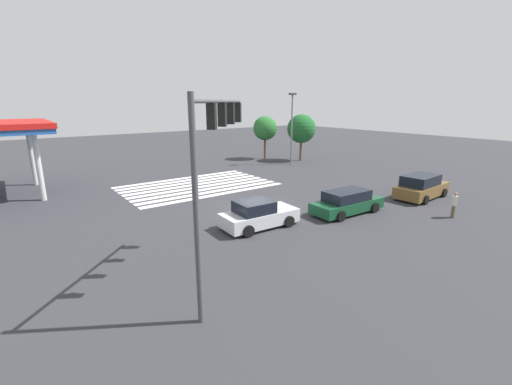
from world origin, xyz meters
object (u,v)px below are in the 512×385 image
(car_0, at_px, (347,202))
(car_2, at_px, (421,187))
(pedestrian, at_px, (454,204))
(street_light_pole_a, at_px, (292,122))
(tree_corner_b, at_px, (265,128))
(traffic_signal_mast, at_px, (216,144))
(tree_corner_a, at_px, (301,129))
(car_1, at_px, (258,215))

(car_0, distance_m, car_2, 7.08)
(pedestrian, xyz_separation_m, street_light_pole_a, (-4.37, -19.12, 3.71))
(car_0, bearing_deg, tree_corner_b, 68.51)
(pedestrian, bearing_deg, traffic_signal_mast, 37.56)
(street_light_pole_a, bearing_deg, pedestrian, 77.12)
(traffic_signal_mast, relative_size, car_0, 1.41)
(car_0, bearing_deg, street_light_pole_a, 62.15)
(pedestrian, bearing_deg, tree_corner_b, -56.51)
(car_2, relative_size, tree_corner_b, 0.95)
(pedestrian, bearing_deg, tree_corner_a, -64.93)
(pedestrian, relative_size, street_light_pole_a, 0.20)
(traffic_signal_mast, height_order, car_0, traffic_signal_mast)
(car_2, height_order, tree_corner_a, tree_corner_a)
(traffic_signal_mast, height_order, pedestrian, traffic_signal_mast)
(tree_corner_a, bearing_deg, car_0, 54.68)
(traffic_signal_mast, bearing_deg, car_2, -39.31)
(car_0, distance_m, street_light_pole_a, 17.61)
(car_1, xyz_separation_m, pedestrian, (-10.24, 5.61, 0.16))
(pedestrian, relative_size, tree_corner_a, 0.29)
(car_1, relative_size, tree_corner_b, 0.86)
(traffic_signal_mast, xyz_separation_m, street_light_pole_a, (-19.36, -17.44, -0.69))
(street_light_pole_a, distance_m, tree_corner_b, 4.77)
(pedestrian, height_order, tree_corner_a, tree_corner_a)
(street_light_pole_a, bearing_deg, car_2, 83.73)
(car_1, bearing_deg, traffic_signal_mast, -137.66)
(car_1, relative_size, pedestrian, 2.80)
(car_2, height_order, pedestrian, car_2)
(car_1, distance_m, car_2, 13.07)
(car_0, height_order, car_1, car_1)
(car_1, bearing_deg, tree_corner_b, 53.91)
(pedestrian, bearing_deg, street_light_pole_a, -58.93)
(pedestrian, distance_m, tree_corner_b, 24.36)
(car_2, distance_m, street_light_pole_a, 16.22)
(tree_corner_b, bearing_deg, pedestrian, 79.54)
(tree_corner_a, bearing_deg, car_1, 40.51)
(car_1, distance_m, street_light_pole_a, 20.27)
(pedestrian, height_order, street_light_pole_a, street_light_pole_a)
(car_2, bearing_deg, street_light_pole_a, 80.34)
(car_1, height_order, tree_corner_b, tree_corner_b)
(car_2, xyz_separation_m, street_light_pole_a, (-1.72, -15.68, 3.76))
(car_0, relative_size, tree_corner_b, 0.98)
(car_0, relative_size, car_1, 1.14)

